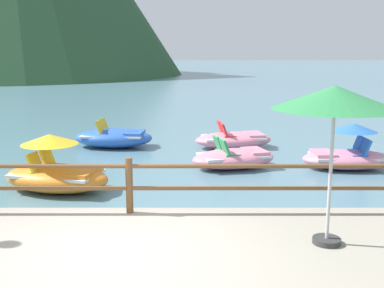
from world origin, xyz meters
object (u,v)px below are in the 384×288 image
object	(u,v)px
pedal_boat_1	(54,172)
pedal_boat_5	(112,138)
pedal_boat_2	(346,154)
pedal_boat_4	(232,158)
beach_umbrella	(332,100)
pedal_boat_0	(232,139)

from	to	relation	value
pedal_boat_1	pedal_boat_5	distance (m)	4.94
pedal_boat_2	pedal_boat_1	bearing A→B (deg)	-163.90
pedal_boat_4	pedal_boat_1	bearing A→B (deg)	-152.70
pedal_boat_1	pedal_boat_4	world-z (taller)	pedal_boat_1
pedal_boat_5	pedal_boat_4	bearing A→B (deg)	-37.31
beach_umbrella	pedal_boat_4	world-z (taller)	beach_umbrella
beach_umbrella	pedal_boat_5	size ratio (longest dim) A/B	0.86
pedal_boat_0	pedal_boat_4	xyz separation A→B (m)	(-0.22, -2.65, -0.00)
pedal_boat_4	pedal_boat_0	bearing A→B (deg)	85.19
pedal_boat_2	pedal_boat_5	size ratio (longest dim) A/B	0.93
pedal_boat_1	pedal_boat_2	distance (m)	7.45
pedal_boat_2	pedal_boat_4	distance (m)	3.02
pedal_boat_2	pedal_boat_4	xyz separation A→B (m)	(-3.02, 0.07, -0.13)
pedal_boat_1	pedal_boat_2	xyz separation A→B (m)	(7.16, 2.07, -0.04)
pedal_boat_1	pedal_boat_4	distance (m)	4.66
beach_umbrella	pedal_boat_5	xyz separation A→B (m)	(-4.44, 8.80, -2.13)
pedal_boat_5	pedal_boat_1	bearing A→B (deg)	-95.78
beach_umbrella	pedal_boat_5	bearing A→B (deg)	116.76
beach_umbrella	pedal_boat_2	world-z (taller)	beach_umbrella
beach_umbrella	pedal_boat_4	xyz separation A→B (m)	(-0.79, 6.03, -2.17)
pedal_boat_4	pedal_boat_5	size ratio (longest dim) A/B	0.97
pedal_boat_1	pedal_boat_0	bearing A→B (deg)	47.66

